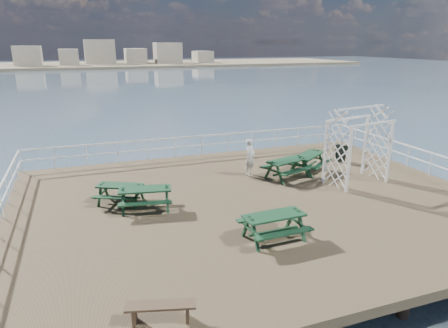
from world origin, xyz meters
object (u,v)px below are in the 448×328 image
picnic_table_d (120,190)px  flat_bench_near (161,308)px  picnic_table_b (288,165)px  trellis_arbor (358,150)px  picnic_table_e (274,221)px  picnic_table_c (309,159)px  picnic_table_a (145,194)px  person (250,157)px

picnic_table_d → flat_bench_near: 7.22m
picnic_table_b → trellis_arbor: (2.47, -1.57, 0.86)m
picnic_table_b → flat_bench_near: bearing=-151.2°
picnic_table_d → trellis_arbor: size_ratio=0.64×
trellis_arbor → picnic_table_e: bearing=-158.8°
picnic_table_b → picnic_table_c: same height
picnic_table_a → trellis_arbor: trellis_arbor is taller
picnic_table_e → person: (1.77, 5.96, 0.25)m
picnic_table_a → picnic_table_c: bearing=22.9°
picnic_table_e → picnic_table_c: bearing=47.8°
person → trellis_arbor: bearing=-70.1°
picnic_table_d → trellis_arbor: bearing=20.6°
picnic_table_d → picnic_table_c: bearing=33.0°
picnic_table_b → person: (-1.45, 0.88, 0.24)m
picnic_table_b → flat_bench_near: 10.60m
picnic_table_b → picnic_table_c: 1.45m
person → picnic_table_a: bearing=166.0°
picnic_table_a → picnic_table_c: 8.17m
picnic_table_d → person: (5.92, 1.38, 0.32)m
picnic_table_a → flat_bench_near: size_ratio=1.33×
picnic_table_e → flat_bench_near: 4.83m
picnic_table_b → person: person is taller
picnic_table_c → person: size_ratio=1.48×
picnic_table_e → picnic_table_b: bearing=55.1°
picnic_table_b → trellis_arbor: 3.05m
picnic_table_a → person: person is taller
picnic_table_e → person: 6.23m
picnic_table_c → trellis_arbor: size_ratio=0.76×
picnic_table_a → picnic_table_e: 4.98m
picnic_table_e → trellis_arbor: 6.75m
picnic_table_b → person: size_ratio=1.39×
picnic_table_d → picnic_table_a: bearing=-22.1°
flat_bench_near → picnic_table_d: bearing=105.7°
picnic_table_a → picnic_table_c: (7.95, 1.86, 0.03)m
picnic_table_e → flat_bench_near: picnic_table_e is taller
flat_bench_near → picnic_table_c: bearing=58.3°
picnic_table_e → trellis_arbor: trellis_arbor is taller
picnic_table_d → picnic_table_e: bearing=-21.1°
picnic_table_b → person: bearing=130.7°
picnic_table_b → person: 1.71m
picnic_table_c → picnic_table_d: bearing=150.9°
picnic_table_b → picnic_table_d: bearing=165.9°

